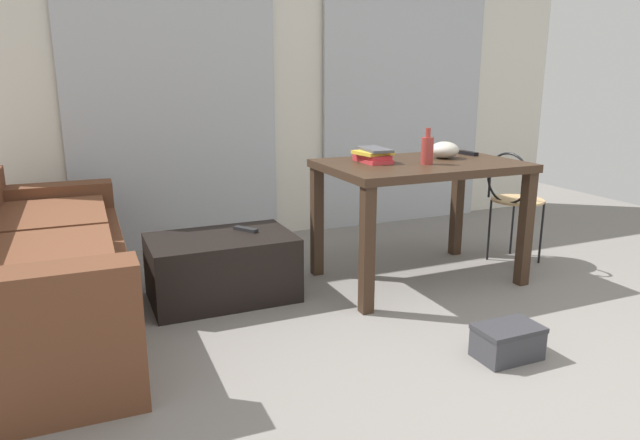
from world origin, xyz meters
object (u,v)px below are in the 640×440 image
at_px(coffee_table, 222,267).
at_px(bowl, 445,150).
at_px(tv_remote_on_table, 468,153).
at_px(tv_remote_primary, 246,229).
at_px(wire_chair, 513,193).
at_px(book_stack, 373,155).
at_px(bottle_near, 427,150).
at_px(shoebox, 507,342).
at_px(craft_table, 421,179).
at_px(couch, 34,275).

xyz_separation_m(coffee_table, bowl, (1.50, -0.11, 0.65)).
distance_m(tv_remote_on_table, tv_remote_primary, 1.63).
bearing_deg(wire_chair, book_stack, 175.15).
height_order(bottle_near, book_stack, bottle_near).
xyz_separation_m(tv_remote_on_table, tv_remote_primary, (-1.57, 0.10, -0.40)).
bearing_deg(shoebox, wire_chair, 48.72).
bearing_deg(craft_table, tv_remote_on_table, 16.92).
xyz_separation_m(bowl, tv_remote_primary, (-1.33, 0.17, -0.44)).
relative_size(couch, wire_chair, 2.52).
distance_m(craft_table, bottle_near, 0.23).
height_order(wire_chair, bowl, bowl).
height_order(craft_table, tv_remote_on_table, tv_remote_on_table).
relative_size(book_stack, tv_remote_on_table, 1.88).
distance_m(wire_chair, tv_remote_on_table, 0.44).
bearing_deg(bowl, tv_remote_primary, 172.62).
relative_size(couch, bowl, 10.89).
relative_size(book_stack, tv_remote_primary, 1.78).
bearing_deg(couch, coffee_table, 4.00).
height_order(coffee_table, tv_remote_on_table, tv_remote_on_table).
distance_m(coffee_table, craft_table, 1.37).
xyz_separation_m(coffee_table, craft_table, (1.27, -0.19, 0.48)).
bearing_deg(bowl, couch, 179.05).
distance_m(bowl, book_stack, 0.52).
relative_size(couch, shoebox, 6.53).
bearing_deg(shoebox, tv_remote_primary, 123.40).
xyz_separation_m(wire_chair, tv_remote_primary, (-1.89, 0.22, -0.11)).
xyz_separation_m(coffee_table, bottle_near, (1.24, -0.28, 0.68)).
relative_size(tv_remote_on_table, tv_remote_primary, 0.95).
bearing_deg(couch, tv_remote_on_table, 0.55).
bearing_deg(bowl, shoebox, -109.97).
height_order(couch, bottle_near, bottle_near).
distance_m(couch, tv_remote_primary, 1.19).
bearing_deg(tv_remote_on_table, coffee_table, 173.13).
distance_m(bottle_near, bowl, 0.31).
bearing_deg(coffee_table, couch, -176.00).
distance_m(coffee_table, shoebox, 1.68).
height_order(bowl, tv_remote_primary, bowl).
height_order(craft_table, bowl, bowl).
bearing_deg(couch, bowl, -0.95).
bearing_deg(tv_remote_on_table, couch, 175.13).
relative_size(coffee_table, book_stack, 2.88).
bearing_deg(wire_chair, shoebox, -131.28).
relative_size(tv_remote_primary, shoebox, 0.53).
height_order(couch, craft_table, craft_table).
distance_m(coffee_table, bottle_near, 1.45).
bearing_deg(bowl, book_stack, 175.68).
bearing_deg(tv_remote_primary, book_stack, -43.05).
height_order(tv_remote_on_table, shoebox, tv_remote_on_table).
height_order(coffee_table, bottle_near, bottle_near).
relative_size(bottle_near, shoebox, 0.71).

